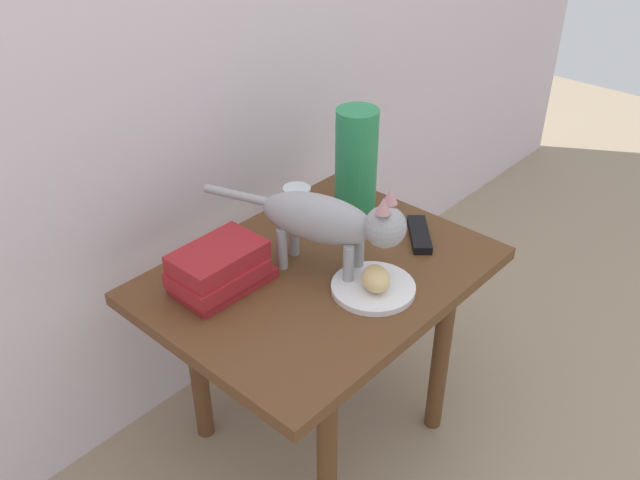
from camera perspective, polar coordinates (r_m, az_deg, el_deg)
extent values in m
plane|color=gray|center=(1.88, 0.00, -15.36)|extent=(6.00, 6.00, 0.00)
cube|color=brown|center=(1.55, 0.00, -2.96)|extent=(0.75, 0.57, 0.03)
cylinder|color=brown|center=(1.50, 0.59, -17.78)|extent=(0.04, 0.04, 0.48)
cylinder|color=brown|center=(1.75, 10.06, -9.47)|extent=(0.04, 0.04, 0.48)
cylinder|color=brown|center=(1.73, -10.21, -10.13)|extent=(0.04, 0.04, 0.48)
cylinder|color=brown|center=(1.94, -0.44, -3.90)|extent=(0.04, 0.04, 0.48)
cylinder|color=white|center=(1.48, 4.47, -4.00)|extent=(0.18, 0.18, 0.01)
ellipsoid|color=#E0BC7A|center=(1.45, 4.70, -3.24)|extent=(0.10, 0.10, 0.05)
cylinder|color=#99999E|center=(1.51, 3.26, -0.95)|extent=(0.02, 0.02, 0.10)
cylinder|color=#99999E|center=(1.47, 2.41, -2.15)|extent=(0.02, 0.02, 0.10)
cylinder|color=#99999E|center=(1.56, -2.21, 0.37)|extent=(0.02, 0.02, 0.10)
cylinder|color=#99999E|center=(1.52, -3.19, -0.74)|extent=(0.02, 0.02, 0.10)
ellipsoid|color=#99999E|center=(1.47, -0.16, 1.89)|extent=(0.17, 0.28, 0.11)
sphere|color=#99999E|center=(1.42, 5.48, 1.11)|extent=(0.09, 0.09, 0.09)
cone|color=tan|center=(1.40, 5.91, 3.71)|extent=(0.03, 0.03, 0.03)
cone|color=tan|center=(1.37, 5.31, 2.89)|extent=(0.03, 0.03, 0.03)
cylinder|color=#99999E|center=(1.55, -7.01, 3.75)|extent=(0.07, 0.16, 0.02)
cube|color=maroon|center=(1.50, -8.09, -3.35)|extent=(0.21, 0.14, 0.02)
cube|color=maroon|center=(1.47, -8.50, -2.77)|extent=(0.19, 0.13, 0.04)
cube|color=maroon|center=(1.46, -8.52, -1.40)|extent=(0.19, 0.13, 0.04)
cylinder|color=#288C51|center=(1.70, 3.04, 6.51)|extent=(0.11, 0.11, 0.28)
cylinder|color=silver|center=(1.71, -1.93, 3.13)|extent=(0.07, 0.07, 0.08)
cylinder|color=silver|center=(1.72, -1.92, 2.54)|extent=(0.06, 0.06, 0.04)
cube|color=black|center=(1.66, 8.30, 0.47)|extent=(0.14, 0.13, 0.02)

